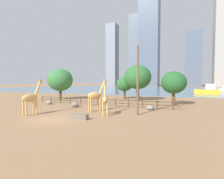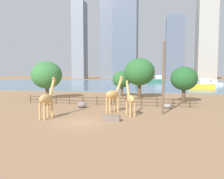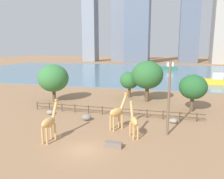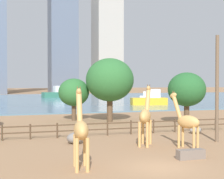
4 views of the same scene
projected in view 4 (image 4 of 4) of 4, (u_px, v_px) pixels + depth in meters
The scene contains 18 objects.
ground_plane at pixel (34, 100), 95.47m from camera, with size 400.00×400.00×0.00m, color #9E7551.
harbor_water at pixel (35, 100), 92.61m from camera, with size 180.00×86.00×0.20m, color slate.
giraffe_tall at pixel (81, 130), 19.10m from camera, with size 1.08×3.03×4.62m.
giraffe_companion at pixel (145, 116), 26.17m from camera, with size 2.21×3.00×4.69m.
giraffe_young at pixel (187, 122), 24.95m from camera, with size 1.60×2.54×4.19m.
utility_pole at pixel (217, 89), 27.58m from camera, with size 0.28×0.28×8.60m, color brown.
boulder_near_fence at pixel (196, 130), 32.16m from camera, with size 1.19×0.87×0.65m, color gray.
boulder_by_pole at pixel (75, 138), 26.78m from camera, with size 1.35×1.17×0.88m, color gray.
feeding_trough at pixel (191, 154), 21.46m from camera, with size 1.80×0.60×0.60m, color #72665B.
enclosure_fence at pixel (99, 128), 30.64m from camera, with size 26.12×0.14×1.30m.
tree_left_large at pixel (187, 90), 39.25m from camera, with size 4.33×4.33×5.95m.
tree_center_broad at pixel (74, 92), 43.09m from camera, with size 3.86×3.86×5.30m.
tree_left_small at pixel (110, 80), 41.66m from camera, with size 5.83×5.83×7.75m.
boat_ferry at pixel (150, 100), 70.16m from camera, with size 7.61×3.76×3.20m.
boat_sailboat at pixel (148, 97), 93.39m from camera, with size 5.17×3.70×2.15m.
boat_tug at pixel (56, 93), 105.00m from camera, with size 8.54×4.62×3.56m.
skyline_tower_glass at pixel (107, 15), 168.68m from camera, with size 12.44×14.59×75.77m, color #ADA89E.
skyline_block_left at pixel (63, 45), 171.08m from camera, with size 13.14×14.76×47.01m, color slate.
Camera 4 is at (-8.42, -17.47, 4.80)m, focal length 55.00 mm.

